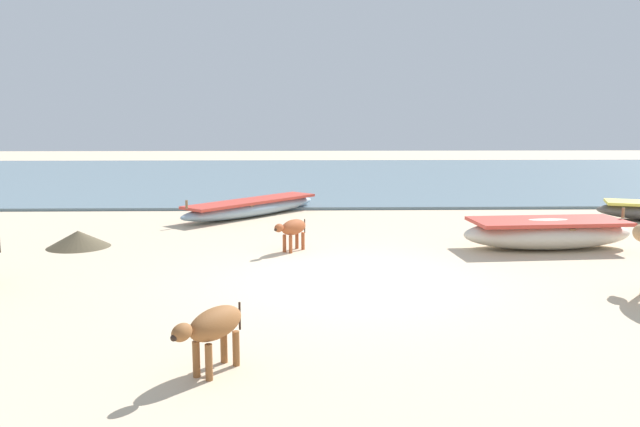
# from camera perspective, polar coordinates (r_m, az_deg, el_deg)

# --- Properties ---
(ground) EXTENTS (80.00, 80.00, 0.00)m
(ground) POSITION_cam_1_polar(r_m,az_deg,el_deg) (9.82, 2.98, -6.21)
(ground) COLOR beige
(sea_water) EXTENTS (60.00, 20.00, 0.08)m
(sea_water) POSITION_cam_1_polar(r_m,az_deg,el_deg) (27.21, 0.06, 3.47)
(sea_water) COLOR slate
(sea_water) RESTS_ON ground
(fishing_boat_0) EXTENTS (3.72, 4.00, 0.63)m
(fishing_boat_0) POSITION_cam_1_polar(r_m,az_deg,el_deg) (16.31, -6.27, 0.59)
(fishing_boat_0) COLOR #8CA5B7
(fishing_boat_0) RESTS_ON ground
(fishing_boat_2) EXTENTS (3.44, 1.44, 0.79)m
(fishing_boat_2) POSITION_cam_1_polar(r_m,az_deg,el_deg) (12.94, 20.19, -1.66)
(fishing_boat_2) COLOR beige
(fishing_boat_2) RESTS_ON ground
(calf_near_rust) EXTENTS (0.70, 0.85, 0.61)m
(calf_near_rust) POSITION_cam_1_polar(r_m,az_deg,el_deg) (11.88, -2.54, -1.40)
(calf_near_rust) COLOR #9E4C28
(calf_near_rust) RESTS_ON ground
(calf_far_brown) EXTENTS (0.70, 0.94, 0.66)m
(calf_far_brown) POSITION_cam_1_polar(r_m,az_deg,el_deg) (6.35, -9.78, -10.24)
(calf_far_brown) COLOR brown
(calf_far_brown) RESTS_ON ground
(debris_pile_1) EXTENTS (1.53, 1.53, 0.33)m
(debris_pile_1) POSITION_cam_1_polar(r_m,az_deg,el_deg) (13.21, -21.36, -2.19)
(debris_pile_1) COLOR brown
(debris_pile_1) RESTS_ON ground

